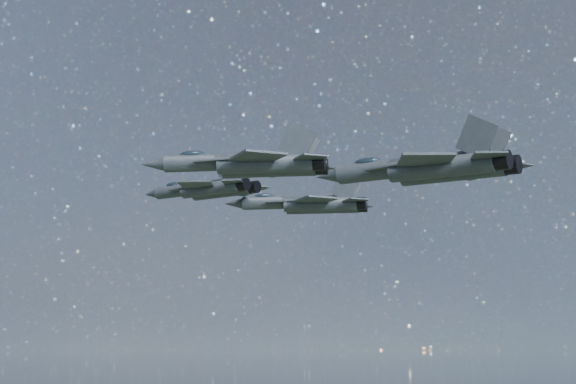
% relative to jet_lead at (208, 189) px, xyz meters
% --- Properties ---
extents(jet_lead, '(15.40, 10.50, 3.87)m').
position_rel_jet_lead_xyz_m(jet_lead, '(0.00, 0.00, 0.00)').
color(jet_lead, '#2E3539').
extents(jet_left, '(16.08, 10.99, 4.04)m').
position_rel_jet_lead_xyz_m(jet_left, '(8.56, 6.88, -1.06)').
color(jet_left, '#2E3539').
extents(jet_right, '(15.18, 10.38, 3.81)m').
position_rel_jet_lead_xyz_m(jet_right, '(14.56, -21.83, -2.41)').
color(jet_right, '#2E3539').
extents(jet_slot, '(19.72, 13.57, 4.95)m').
position_rel_jet_lead_xyz_m(jet_slot, '(25.14, -8.32, -1.04)').
color(jet_slot, '#2E3539').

